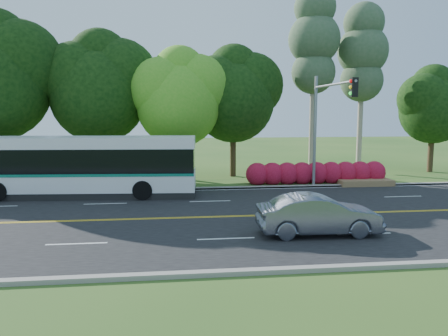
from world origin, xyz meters
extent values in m
plane|color=#28511B|center=(0.00, 0.00, 0.00)|extent=(120.00, 120.00, 0.00)
cube|color=black|center=(0.00, 0.00, 0.01)|extent=(60.00, 14.00, 0.02)
cube|color=gray|center=(0.00, 7.15, 0.07)|extent=(60.00, 0.30, 0.15)
cube|color=gray|center=(0.00, -7.15, 0.07)|extent=(60.00, 0.30, 0.15)
cube|color=#28511B|center=(0.00, 9.00, 0.05)|extent=(60.00, 4.00, 0.10)
cube|color=gold|center=(0.00, -0.08, 0.02)|extent=(57.00, 0.10, 0.00)
cube|color=gold|center=(0.00, 0.08, 0.02)|extent=(57.00, 0.10, 0.00)
cube|color=silver|center=(-6.00, -3.50, 0.02)|extent=(2.20, 0.12, 0.00)
cube|color=silver|center=(-0.50, -3.50, 0.02)|extent=(2.20, 0.12, 0.00)
cube|color=silver|center=(5.00, -3.50, 0.02)|extent=(2.20, 0.12, 0.00)
cube|color=silver|center=(-6.00, 3.50, 0.02)|extent=(2.20, 0.12, 0.00)
cube|color=silver|center=(-0.50, 3.50, 0.02)|extent=(2.20, 0.12, 0.00)
cube|color=silver|center=(5.00, 3.50, 0.02)|extent=(2.20, 0.12, 0.00)
cube|color=silver|center=(10.50, 3.50, 0.02)|extent=(2.20, 0.12, 0.00)
cube|color=silver|center=(0.00, 6.85, 0.02)|extent=(57.00, 0.12, 0.00)
cube|color=silver|center=(0.00, -6.85, 0.02)|extent=(57.00, 0.12, 0.00)
sphere|color=black|center=(-12.38, 11.30, 7.92)|extent=(5.76, 5.76, 5.76)
cylinder|color=#322516|center=(-7.50, 12.00, 1.80)|extent=(0.44, 0.44, 3.60)
sphere|color=black|center=(-7.50, 12.00, 5.91)|extent=(6.60, 6.60, 6.60)
sphere|color=black|center=(-6.02, 12.30, 7.23)|extent=(5.28, 5.28, 5.28)
sphere|color=black|center=(-8.82, 11.80, 7.06)|extent=(4.95, 4.95, 4.95)
sphere|color=black|center=(-7.40, 12.40, 8.38)|extent=(4.29, 4.29, 4.29)
cylinder|color=#322516|center=(-2.00, 11.00, 1.62)|extent=(0.44, 0.44, 3.24)
sphere|color=#45A121|center=(-2.00, 11.00, 5.27)|extent=(5.80, 5.80, 5.80)
sphere|color=#45A121|center=(-0.69, 11.30, 6.43)|extent=(4.64, 4.64, 4.64)
sphere|color=#45A121|center=(-3.16, 10.80, 6.29)|extent=(4.35, 4.35, 4.35)
sphere|color=#45A121|center=(-1.90, 11.40, 7.45)|extent=(3.77, 3.77, 3.77)
cylinder|color=#322516|center=(2.00, 12.50, 1.71)|extent=(0.44, 0.44, 3.42)
sphere|color=black|center=(2.00, 12.50, 5.52)|extent=(6.00, 6.00, 6.00)
sphere|color=black|center=(3.35, 12.80, 6.72)|extent=(4.80, 4.80, 4.80)
sphere|color=black|center=(0.80, 12.30, 6.57)|extent=(4.50, 4.50, 4.50)
sphere|color=black|center=(2.10, 12.90, 7.77)|extent=(3.90, 3.90, 3.90)
cylinder|color=#A29883|center=(8.00, 12.50, 4.90)|extent=(0.40, 0.40, 9.80)
sphere|color=#375736|center=(8.00, 12.50, 7.70)|extent=(3.23, 3.23, 3.23)
sphere|color=#375736|center=(8.00, 12.50, 10.08)|extent=(3.80, 3.80, 3.80)
sphere|color=#375736|center=(8.00, 12.50, 12.32)|extent=(3.04, 3.04, 3.04)
cylinder|color=#A29883|center=(12.00, 13.00, 4.55)|extent=(0.40, 0.40, 9.10)
sphere|color=#375736|center=(12.00, 13.00, 7.15)|extent=(3.23, 3.23, 3.23)
sphere|color=#375736|center=(12.00, 13.00, 9.36)|extent=(3.80, 3.80, 3.80)
sphere|color=#375736|center=(12.00, 13.00, 11.44)|extent=(3.04, 3.04, 3.04)
cylinder|color=#322516|center=(18.00, 13.00, 1.53)|extent=(0.44, 0.44, 3.06)
sphere|color=black|center=(18.00, 13.00, 4.88)|extent=(5.20, 5.20, 5.20)
sphere|color=black|center=(19.17, 13.30, 5.92)|extent=(4.16, 4.16, 4.16)
sphere|color=black|center=(16.96, 12.80, 5.79)|extent=(3.90, 3.90, 3.90)
sphere|color=black|center=(18.10, 13.40, 6.83)|extent=(3.38, 3.38, 3.38)
sphere|color=maroon|center=(3.00, 8.20, 0.75)|extent=(1.50, 1.50, 1.50)
sphere|color=maroon|center=(4.00, 8.20, 0.75)|extent=(1.50, 1.50, 1.50)
sphere|color=maroon|center=(5.00, 8.20, 0.75)|extent=(1.50, 1.50, 1.50)
sphere|color=maroon|center=(6.00, 8.20, 0.75)|extent=(1.50, 1.50, 1.50)
sphere|color=maroon|center=(7.00, 8.20, 0.75)|extent=(1.50, 1.50, 1.50)
sphere|color=maroon|center=(8.00, 8.20, 0.75)|extent=(1.50, 1.50, 1.50)
sphere|color=maroon|center=(9.00, 8.20, 0.75)|extent=(1.50, 1.50, 1.50)
sphere|color=maroon|center=(10.00, 8.20, 0.75)|extent=(1.50, 1.50, 1.50)
sphere|color=maroon|center=(11.00, 8.20, 0.75)|extent=(1.50, 1.50, 1.50)
cube|color=olive|center=(10.00, 7.40, 0.20)|extent=(3.50, 1.40, 0.40)
cylinder|color=gray|center=(6.50, 7.30, 3.50)|extent=(0.20, 0.20, 7.00)
cylinder|color=gray|center=(6.50, 4.30, 6.30)|extent=(0.14, 6.00, 0.14)
cube|color=black|center=(6.50, 1.50, 6.00)|extent=(0.32, 0.28, 0.95)
sphere|color=red|center=(6.33, 1.50, 6.30)|extent=(0.18, 0.18, 0.18)
sphere|color=yellow|center=(6.33, 1.50, 6.00)|extent=(0.18, 0.18, 0.18)
sphere|color=#19D833|center=(6.33, 1.50, 5.70)|extent=(0.18, 0.18, 0.18)
cube|color=white|center=(-7.62, 5.80, 0.93)|extent=(13.05, 3.68, 1.06)
cube|color=black|center=(-7.62, 5.80, 2.13)|extent=(12.99, 3.72, 1.33)
cube|color=white|center=(-7.62, 5.80, 3.09)|extent=(13.05, 3.68, 0.60)
cube|color=#0C735A|center=(-7.62, 5.80, 1.40)|extent=(12.99, 3.73, 0.15)
cube|color=black|center=(-7.62, 5.80, 0.21)|extent=(13.04, 3.57, 0.38)
cylinder|color=black|center=(-11.64, 7.38, 0.56)|extent=(1.09, 0.38, 1.07)
cylinder|color=black|center=(-4.12, 4.25, 0.56)|extent=(1.09, 0.38, 1.07)
cylinder|color=black|center=(-3.93, 6.81, 0.56)|extent=(1.09, 0.38, 1.07)
imported|color=#575C69|center=(3.17, -3.36, 0.81)|extent=(4.81, 1.79, 1.57)
camera|label=1|loc=(-2.47, -19.46, 4.83)|focal=35.00mm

